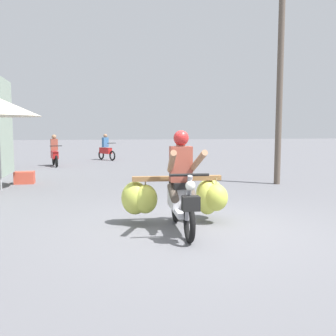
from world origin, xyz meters
The scene contains 7 objects.
ground_plane centered at (0.00, 0.00, 0.00)m, with size 120.00×120.00×0.00m, color slate.
motorbike_main_loaded centered at (-0.22, 0.39, 0.53)m, with size 1.89×1.83×1.58m.
motorbike_distant_ahead_left centered at (1.27, 6.26, 0.57)m, with size 0.64×1.58×1.40m.
motorbike_distant_ahead_right centered at (-0.73, 14.65, 0.57)m, with size 0.90×1.45×1.40m.
motorbike_distant_far_ahead centered at (-3.13, 11.63, 0.57)m, with size 0.57×1.61×1.40m.
produce_crate centered at (-3.56, 6.12, 0.18)m, with size 0.56×0.40×0.36m, color #CC4C38.
utility_pole centered at (3.75, 4.44, 3.03)m, with size 0.18×0.18×6.07m, color brown.
Camera 1 is at (-1.74, -5.49, 1.57)m, focal length 39.62 mm.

